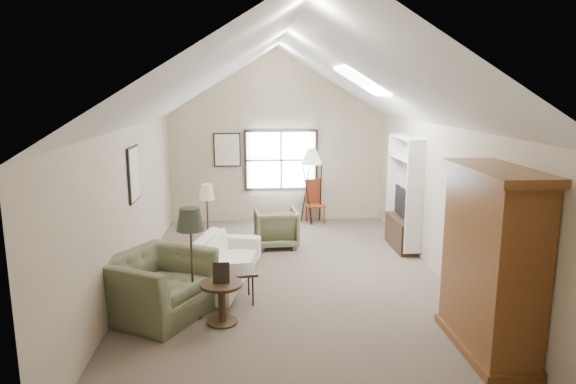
{
  "coord_description": "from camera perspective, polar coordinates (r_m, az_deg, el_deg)",
  "views": [
    {
      "loc": [
        -0.61,
        -7.92,
        3.07
      ],
      "look_at": [
        0.0,
        0.4,
        1.4
      ],
      "focal_mm": 32.0,
      "sensor_mm": 36.0,
      "label": 1
    }
  ],
  "objects": [
    {
      "name": "room_shell",
      "position": [
        7.94,
        0.22,
        12.31
      ],
      "size": [
        5.01,
        8.01,
        4.0
      ],
      "color": "brown",
      "rests_on": "ground"
    },
    {
      "name": "window",
      "position": [
        12.01,
        -0.77,
        3.56
      ],
      "size": [
        1.72,
        0.08,
        1.42
      ],
      "primitive_type": "cube",
      "color": "black",
      "rests_on": "room_shell"
    },
    {
      "name": "skylight",
      "position": [
        9.03,
        8.21,
        12.16
      ],
      "size": [
        0.8,
        1.2,
        0.52
      ],
      "primitive_type": null,
      "color": "white",
      "rests_on": "room_shell"
    },
    {
      "name": "wall_art",
      "position": [
        10.03,
        -11.45,
        3.4
      ],
      "size": [
        1.97,
        3.71,
        0.88
      ],
      "color": "black",
      "rests_on": "room_shell"
    },
    {
      "name": "armoire",
      "position": [
        6.49,
        21.68,
        -7.17
      ],
      "size": [
        0.6,
        1.5,
        2.2
      ],
      "primitive_type": "cube",
      "color": "brown",
      "rests_on": "ground"
    },
    {
      "name": "tv_alcove",
      "position": [
        10.15,
        12.78,
        0.13
      ],
      "size": [
        0.32,
        1.3,
        2.1
      ],
      "primitive_type": "cube",
      "color": "white",
      "rests_on": "ground"
    },
    {
      "name": "media_console",
      "position": [
        10.34,
        12.47,
        -4.5
      ],
      "size": [
        0.34,
        1.18,
        0.6
      ],
      "primitive_type": "cube",
      "color": "#382316",
      "rests_on": "ground"
    },
    {
      "name": "tv_panel",
      "position": [
        10.19,
        12.62,
        -1.14
      ],
      "size": [
        0.05,
        0.9,
        0.55
      ],
      "primitive_type": "cube",
      "color": "black",
      "rests_on": "media_console"
    },
    {
      "name": "sofa",
      "position": [
        8.51,
        -7.46,
        -7.57
      ],
      "size": [
        1.36,
        2.39,
        0.66
      ],
      "primitive_type": "imported",
      "rotation": [
        0.0,
        0.0,
        1.35
      ],
      "color": "silver",
      "rests_on": "ground"
    },
    {
      "name": "armchair_near",
      "position": [
        7.35,
        -14.27,
        -10.06
      ],
      "size": [
        1.67,
        1.73,
        0.86
      ],
      "primitive_type": "imported",
      "rotation": [
        0.0,
        0.0,
        1.05
      ],
      "color": "#565C40",
      "rests_on": "ground"
    },
    {
      "name": "armchair_far",
      "position": [
        10.2,
        -1.34,
        -3.98
      ],
      "size": [
        0.88,
        0.9,
        0.76
      ],
      "primitive_type": "imported",
      "rotation": [
        0.0,
        0.0,
        3.22
      ],
      "color": "#6B6F4E",
      "rests_on": "ground"
    },
    {
      "name": "coffee_table",
      "position": [
        7.66,
        -7.25,
        -10.41
      ],
      "size": [
        1.03,
        0.68,
        0.49
      ],
      "primitive_type": "cube",
      "rotation": [
        0.0,
        0.0,
        0.16
      ],
      "color": "#341F15",
      "rests_on": "ground"
    },
    {
      "name": "bowl",
      "position": [
        7.56,
        -7.31,
        -8.48
      ],
      "size": [
        0.26,
        0.26,
        0.06
      ],
      "primitive_type": "imported",
      "rotation": [
        0.0,
        0.0,
        0.16
      ],
      "color": "#3C2C18",
      "rests_on": "coffee_table"
    },
    {
      "name": "side_table",
      "position": [
        7.03,
        -7.34,
        -12.13
      ],
      "size": [
        0.67,
        0.67,
        0.56
      ],
      "primitive_type": "cylinder",
      "rotation": [
        0.0,
        0.0,
        -0.22
      ],
      "color": "#362516",
      "rests_on": "ground"
    },
    {
      "name": "side_chair",
      "position": [
        11.99,
        3.06,
        -1.06
      ],
      "size": [
        0.46,
        0.46,
        1.01
      ],
      "primitive_type": "cube",
      "rotation": [
        0.0,
        0.0,
        0.19
      ],
      "color": "brown",
      "rests_on": "ground"
    },
    {
      "name": "tripod_lamp",
      "position": [
        11.9,
        2.6,
        0.75
      ],
      "size": [
        0.54,
        0.54,
        1.78
      ],
      "primitive_type": null,
      "rotation": [
        0.0,
        0.0,
        0.04
      ],
      "color": "white",
      "rests_on": "ground"
    },
    {
      "name": "dark_lamp",
      "position": [
        7.07,
        -10.63,
        -7.74
      ],
      "size": [
        0.45,
        0.45,
        1.57
      ],
      "primitive_type": null,
      "rotation": [
        0.0,
        0.0,
        -0.22
      ],
      "color": "#24291D",
      "rests_on": "ground"
    },
    {
      "name": "tan_lamp",
      "position": [
        9.57,
        -8.93,
        -3.12
      ],
      "size": [
        0.34,
        0.34,
        1.41
      ],
      "primitive_type": null,
      "rotation": [
        0.0,
        0.0,
        -0.22
      ],
      "color": "tan",
      "rests_on": "ground"
    }
  ]
}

